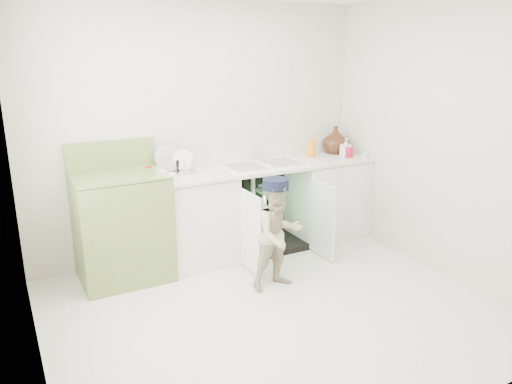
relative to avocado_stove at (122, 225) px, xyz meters
The scene contains 5 objects.
ground 1.58m from the avocado_stove, 52.12° to the right, with size 3.50×3.50×0.00m, color beige.
room_shell 1.67m from the avocado_stove, 52.12° to the right, with size 6.00×5.50×1.26m.
counter_run 1.50m from the avocado_stove, ahead, with size 2.44×1.02×1.21m.
avocado_stove is the anchor object (origin of this frame).
repair_worker 1.42m from the avocado_stove, 35.90° to the right, with size 0.63×0.72×0.99m.
Camera 1 is at (-1.85, -3.13, 2.05)m, focal length 35.00 mm.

